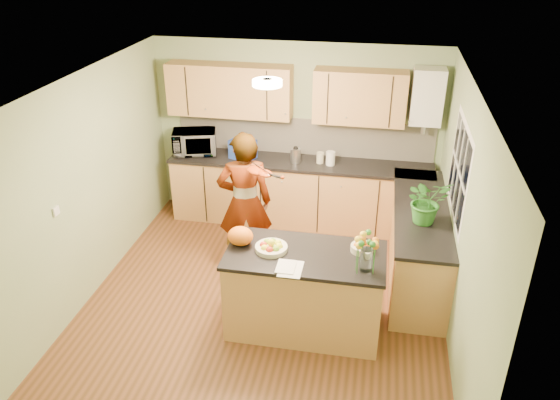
# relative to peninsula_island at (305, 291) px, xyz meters

# --- Properties ---
(floor) EXTENTS (4.50, 4.50, 0.00)m
(floor) POSITION_rel_peninsula_island_xyz_m (-0.51, 0.33, -0.46)
(floor) COLOR #533317
(floor) RESTS_ON ground
(ceiling) EXTENTS (4.00, 4.50, 0.02)m
(ceiling) POSITION_rel_peninsula_island_xyz_m (-0.51, 0.33, 2.04)
(ceiling) COLOR silver
(ceiling) RESTS_ON wall_back
(wall_back) EXTENTS (4.00, 0.02, 2.50)m
(wall_back) POSITION_rel_peninsula_island_xyz_m (-0.51, 2.58, 0.79)
(wall_back) COLOR gray
(wall_back) RESTS_ON floor
(wall_front) EXTENTS (4.00, 0.02, 2.50)m
(wall_front) POSITION_rel_peninsula_island_xyz_m (-0.51, -1.92, 0.79)
(wall_front) COLOR gray
(wall_front) RESTS_ON floor
(wall_left) EXTENTS (0.02, 4.50, 2.50)m
(wall_left) POSITION_rel_peninsula_island_xyz_m (-2.51, 0.33, 0.79)
(wall_left) COLOR gray
(wall_left) RESTS_ON floor
(wall_right) EXTENTS (0.02, 4.50, 2.50)m
(wall_right) POSITION_rel_peninsula_island_xyz_m (1.49, 0.33, 0.79)
(wall_right) COLOR gray
(wall_right) RESTS_ON floor
(back_counter) EXTENTS (3.64, 0.62, 0.94)m
(back_counter) POSITION_rel_peninsula_island_xyz_m (-0.41, 2.28, 0.01)
(back_counter) COLOR tan
(back_counter) RESTS_ON floor
(right_counter) EXTENTS (0.62, 2.24, 0.94)m
(right_counter) POSITION_rel_peninsula_island_xyz_m (1.19, 1.18, 0.01)
(right_counter) COLOR tan
(right_counter) RESTS_ON floor
(splashback) EXTENTS (3.60, 0.02, 0.52)m
(splashback) POSITION_rel_peninsula_island_xyz_m (-0.41, 2.56, 0.74)
(splashback) COLOR beige
(splashback) RESTS_ON back_counter
(upper_cabinets) EXTENTS (3.20, 0.34, 0.70)m
(upper_cabinets) POSITION_rel_peninsula_island_xyz_m (-0.68, 2.41, 1.39)
(upper_cabinets) COLOR tan
(upper_cabinets) RESTS_ON wall_back
(boiler) EXTENTS (0.40, 0.30, 0.86)m
(boiler) POSITION_rel_peninsula_island_xyz_m (1.19, 2.42, 1.44)
(boiler) COLOR white
(boiler) RESTS_ON wall_back
(window_right) EXTENTS (0.01, 1.30, 1.05)m
(window_right) POSITION_rel_peninsula_island_xyz_m (1.49, 0.93, 1.09)
(window_right) COLOR white
(window_right) RESTS_ON wall_right
(light_switch) EXTENTS (0.02, 0.09, 0.09)m
(light_switch) POSITION_rel_peninsula_island_xyz_m (-2.49, -0.27, 0.84)
(light_switch) COLOR white
(light_switch) RESTS_ON wall_left
(ceiling_lamp) EXTENTS (0.30, 0.30, 0.07)m
(ceiling_lamp) POSITION_rel_peninsula_island_xyz_m (-0.51, 0.63, 2.00)
(ceiling_lamp) COLOR #FFEABF
(ceiling_lamp) RESTS_ON ceiling
(peninsula_island) EXTENTS (1.60, 0.82, 0.92)m
(peninsula_island) POSITION_rel_peninsula_island_xyz_m (0.00, 0.00, 0.00)
(peninsula_island) COLOR tan
(peninsula_island) RESTS_ON floor
(fruit_dish) EXTENTS (0.33, 0.33, 0.11)m
(fruit_dish) POSITION_rel_peninsula_island_xyz_m (-0.35, 0.00, 0.51)
(fruit_dish) COLOR beige
(fruit_dish) RESTS_ON peninsula_island
(orange_bowl) EXTENTS (0.23, 0.23, 0.13)m
(orange_bowl) POSITION_rel_peninsula_island_xyz_m (0.55, 0.15, 0.51)
(orange_bowl) COLOR beige
(orange_bowl) RESTS_ON peninsula_island
(flower_vase) EXTENTS (0.27, 0.27, 0.51)m
(flower_vase) POSITION_rel_peninsula_island_xyz_m (0.60, -0.18, 0.79)
(flower_vase) COLOR silver
(flower_vase) RESTS_ON peninsula_island
(orange_bag) EXTENTS (0.27, 0.23, 0.20)m
(orange_bag) POSITION_rel_peninsula_island_xyz_m (-0.68, 0.05, 0.56)
(orange_bag) COLOR orange
(orange_bag) RESTS_ON peninsula_island
(papers) EXTENTS (0.22, 0.30, 0.01)m
(papers) POSITION_rel_peninsula_island_xyz_m (-0.10, -0.30, 0.46)
(papers) COLOR white
(papers) RESTS_ON peninsula_island
(violinist) EXTENTS (0.74, 0.58, 1.78)m
(violinist) POSITION_rel_peninsula_island_xyz_m (-0.88, 1.02, 0.43)
(violinist) COLOR #E5AC8C
(violinist) RESTS_ON floor
(violin) EXTENTS (0.61, 0.53, 0.15)m
(violin) POSITION_rel_peninsula_island_xyz_m (-0.68, 0.80, 0.96)
(violin) COLOR #591105
(violin) RESTS_ON violinist
(microwave) EXTENTS (0.68, 0.55, 0.33)m
(microwave) POSITION_rel_peninsula_island_xyz_m (-1.93, 2.30, 0.64)
(microwave) COLOR white
(microwave) RESTS_ON back_counter
(blue_box) EXTENTS (0.39, 0.34, 0.26)m
(blue_box) POSITION_rel_peninsula_island_xyz_m (-1.21, 2.25, 0.61)
(blue_box) COLOR #213C98
(blue_box) RESTS_ON back_counter
(kettle) EXTENTS (0.14, 0.14, 0.26)m
(kettle) POSITION_rel_peninsula_island_xyz_m (-0.47, 2.25, 0.59)
(kettle) COLOR #BCBCC1
(kettle) RESTS_ON back_counter
(jar_cream) EXTENTS (0.13, 0.13, 0.15)m
(jar_cream) POSITION_rel_peninsula_island_xyz_m (-0.13, 2.27, 0.55)
(jar_cream) COLOR beige
(jar_cream) RESTS_ON back_counter
(jar_white) EXTENTS (0.16, 0.16, 0.19)m
(jar_white) POSITION_rel_peninsula_island_xyz_m (0.01, 2.24, 0.57)
(jar_white) COLOR white
(jar_white) RESTS_ON back_counter
(potted_plant) EXTENTS (0.59, 0.55, 0.52)m
(potted_plant) POSITION_rel_peninsula_island_xyz_m (1.19, 0.85, 0.74)
(potted_plant) COLOR #317D29
(potted_plant) RESTS_ON right_counter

